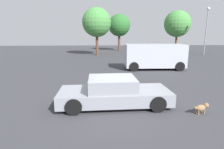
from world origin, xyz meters
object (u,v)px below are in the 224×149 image
dog (201,108)px  light_post_near (207,23)px  sedan_foreground (114,92)px  van_white (154,56)px

dog → light_post_near: light_post_near is taller
sedan_foreground → light_post_near: light_post_near is taller
van_white → light_post_near: light_post_near is taller
sedan_foreground → dog: 3.48m
light_post_near → sedan_foreground: bearing=-127.1°
dog → van_white: van_white is taller
van_white → sedan_foreground: bearing=65.3°
dog → light_post_near: 22.81m
van_white → light_post_near: 14.90m
dog → light_post_near: bearing=44.3°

